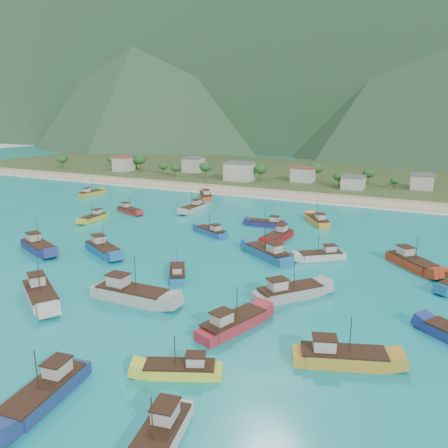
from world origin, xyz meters
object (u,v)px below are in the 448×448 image
at_px(boat_16, 46,393).
at_px(boat_8, 94,218).
at_px(boat_6, 177,274).
at_px(boat_9, 40,295).
at_px(boat_12, 193,209).
at_px(boat_28, 129,211).
at_px(boat_13, 232,324).
at_px(boat_14, 289,293).
at_px(boat_24, 131,294).
at_px(boat_2, 38,247).
at_px(boat_19, 278,237).
at_px(boat_17, 341,358).
at_px(boat_29, 181,370).
at_px(boat_7, 157,442).
at_px(boat_10, 412,263).
at_px(boat_23, 103,249).
at_px(boat_27, 317,221).
at_px(boat_31, 91,193).
at_px(boat_15, 321,256).
at_px(boat_1, 206,196).
at_px(boat_26, 268,254).
at_px(boat_4, 268,224).
at_px(boat_5, 211,232).

bearing_deg(boat_16, boat_8, -58.89).
xyz_separation_m(boat_6, boat_9, (-14.74, -19.39, 0.38)).
xyz_separation_m(boat_12, boat_28, (-16.94, -10.92, -0.14)).
relative_size(boat_13, boat_16, 1.01).
distance_m(boat_14, boat_24, 26.54).
distance_m(boat_2, boat_19, 56.19).
relative_size(boat_2, boat_17, 1.06).
distance_m(boat_8, boat_29, 84.20).
xyz_separation_m(boat_7, boat_16, (-15.11, 0.66, 0.05)).
bearing_deg(boat_10, boat_9, -2.77).
relative_size(boat_23, boat_27, 1.12).
bearing_deg(boat_23, boat_6, 104.90).
bearing_deg(boat_12, boat_14, 134.17).
bearing_deg(boat_28, boat_31, -97.53).
bearing_deg(boat_19, boat_15, 150.34).
relative_size(boat_6, boat_24, 0.68).
bearing_deg(boat_31, boat_23, -40.55).
bearing_deg(boat_6, boat_12, 84.96).
distance_m(boat_2, boat_15, 63.40).
xyz_separation_m(boat_10, boat_16, (-33.07, -63.44, -0.06)).
height_order(boat_1, boat_17, boat_1).
xyz_separation_m(boat_26, boat_28, (-54.68, 22.18, -0.30)).
height_order(boat_4, boat_27, boat_27).
relative_size(boat_2, boat_12, 1.15).
distance_m(boat_17, boat_19, 54.50).
bearing_deg(boat_6, boat_8, 116.83).
xyz_separation_m(boat_23, boat_29, (40.32, -32.13, -0.31)).
bearing_deg(boat_27, boat_15, -108.05).
distance_m(boat_5, boat_12, 28.56).
height_order(boat_5, boat_7, boat_7).
height_order(boat_7, boat_10, boat_10).
relative_size(boat_27, boat_31, 1.07).
xyz_separation_m(boat_16, boat_27, (6.80, 90.24, -0.04)).
bearing_deg(boat_9, boat_28, -122.30).
bearing_deg(boat_17, boat_27, 177.11).
height_order(boat_2, boat_16, boat_2).
xyz_separation_m(boat_13, boat_27, (-4.75, 66.82, -0.05)).
bearing_deg(boat_19, boat_16, 94.11).
height_order(boat_26, boat_28, boat_26).
relative_size(boat_8, boat_19, 0.84).
distance_m(boat_8, boat_26, 58.44).
xyz_separation_m(boat_9, boat_31, (-59.99, 77.00, -0.28)).
bearing_deg(boat_17, boat_14, -163.10).
xyz_separation_m(boat_1, boat_31, (-42.05, -13.91, -0.16)).
relative_size(boat_9, boat_29, 1.33).
distance_m(boat_8, boat_16, 84.24).
height_order(boat_13, boat_16, boat_13).
bearing_deg(boat_23, boat_24, 77.82).
relative_size(boat_12, boat_19, 0.94).
height_order(boat_2, boat_10, boat_2).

